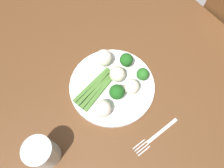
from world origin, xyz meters
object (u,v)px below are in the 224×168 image
plate (112,86)px  cauliflower_back_right (103,108)px  dining_table (119,103)px  broccoli_front (117,92)px  broccoli_right (126,60)px  cauliflower_near_center (117,74)px  cauliflower_edge (132,86)px  fork (156,136)px  water_glass (43,153)px  broccoli_left (142,74)px  asparagus_bundle (96,88)px  cauliflower_mid (104,58)px

plate → cauliflower_back_right: size_ratio=5.21×
dining_table → broccoli_front: broccoli_front is taller
broccoli_right → cauliflower_near_center: 0.06m
cauliflower_edge → cauliflower_back_right: cauliflower_back_right is taller
plate → cauliflower_edge: cauliflower_edge is taller
dining_table → cauliflower_near_center: 0.14m
fork → water_glass: 0.32m
broccoli_right → broccoli_left: 0.07m
dining_table → broccoli_right: bearing=-44.9°
cauliflower_edge → fork: cauliflower_edge is taller
water_glass → dining_table: bearing=-81.4°
broccoli_right → dining_table: bearing=135.1°
asparagus_bundle → cauliflower_edge: cauliflower_edge is taller
dining_table → broccoli_left: size_ratio=25.97×
asparagus_bundle → cauliflower_back_right: 0.08m
broccoli_front → fork: 0.18m
broccoli_left → water_glass: (-0.05, 0.37, 0.01)m
asparagus_bundle → fork: asparagus_bundle is taller
asparagus_bundle → fork: (-0.23, -0.07, -0.02)m
broccoli_front → fork: broccoli_front is taller
dining_table → cauliflower_near_center: cauliflower_near_center is taller
cauliflower_mid → cauliflower_back_right: 0.18m
broccoli_front → cauliflower_mid: 0.14m
plate → fork: (-0.21, -0.02, -0.01)m
broccoli_left → cauliflower_edge: size_ratio=1.00×
cauliflower_near_center → cauliflower_mid: cauliflower_mid is taller
asparagus_bundle → water_glass: size_ratio=1.59×
cauliflower_near_center → cauliflower_mid: bearing=2.1°
cauliflower_edge → fork: size_ratio=0.30×
cauliflower_back_right → water_glass: bearing=95.2°
cauliflower_near_center → water_glass: water_glass is taller
cauliflower_mid → water_glass: (-0.17, 0.30, 0.01)m
cauliflower_near_center → asparagus_bundle: bearing=87.0°
broccoli_front → asparagus_bundle: bearing=34.9°
plate → cauliflower_mid: bearing=-16.5°
plate → fork: plate is taller
plate → broccoli_front: bearing=165.6°
plate → broccoli_front: (-0.04, 0.01, 0.04)m
broccoli_right → cauliflower_edge: broccoli_right is taller
cauliflower_near_center → broccoli_front: bearing=143.7°
plate → broccoli_front: 0.06m
broccoli_right → cauliflower_back_right: size_ratio=1.02×
dining_table → cauliflower_near_center: bearing=-22.0°
dining_table → asparagus_bundle: size_ratio=7.80×
plate → water_glass: bearing=106.0°
broccoli_left → cauliflower_near_center: 0.08m
water_glass → cauliflower_back_right: bearing=-84.8°
cauliflower_edge → cauliflower_back_right: size_ratio=0.92×
broccoli_right → cauliflower_near_center: size_ratio=1.06×
broccoli_right → cauliflower_edge: (-0.09, 0.04, -0.01)m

